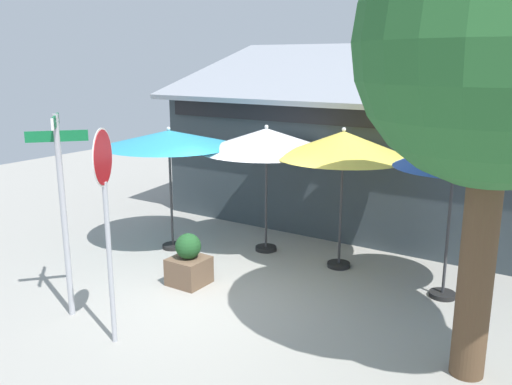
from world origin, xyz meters
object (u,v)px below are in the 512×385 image
Objects in this scene: patio_umbrella_ivory_center at (266,140)px; patio_umbrella_royal_blue_far_right at (455,155)px; stop_sign at (105,197)px; sidewalk_planter at (189,263)px; patio_umbrella_mustard_right at (343,145)px; street_sign_post at (62,196)px; patio_umbrella_teal_left at (169,139)px.

patio_umbrella_royal_blue_far_right is (3.71, -0.31, 0.10)m from patio_umbrella_ivory_center.
stop_sign is 3.25× the size of sidewalk_planter.
stop_sign reaches higher than patio_umbrella_mustard_right.
street_sign_post reaches higher than sidewalk_planter.
street_sign_post is at bearing -122.56° from patio_umbrella_mustard_right.
stop_sign is 4.37m from patio_umbrella_ivory_center.
stop_sign is at bearing -78.44° from sidewalk_planter.
patio_umbrella_teal_left is (-0.75, 3.18, 0.42)m from street_sign_post.
street_sign_post is 1.16× the size of patio_umbrella_mustard_right.
patio_umbrella_royal_blue_far_right reaches higher than patio_umbrella_ivory_center.
street_sign_post reaches higher than stop_sign.
street_sign_post is 4.28m from patio_umbrella_ivory_center.
street_sign_post is at bearing -140.66° from patio_umbrella_royal_blue_far_right.
patio_umbrella_mustard_right is (1.67, -0.02, 0.05)m from patio_umbrella_ivory_center.
street_sign_post reaches higher than patio_umbrella_mustard_right.
patio_umbrella_mustard_right reaches higher than patio_umbrella_teal_left.
patio_umbrella_mustard_right is 2.06m from patio_umbrella_royal_blue_far_right.
street_sign_post is at bearing -111.46° from sidewalk_planter.
street_sign_post is 1.03× the size of stop_sign.
street_sign_post is 1.16× the size of patio_umbrella_ivory_center.
patio_umbrella_royal_blue_far_right is 4.81m from sidewalk_planter.
street_sign_post is at bearing 169.81° from stop_sign.
patio_umbrella_mustard_right is (3.39, 0.95, 0.04)m from patio_umbrella_teal_left.
stop_sign is at bearing -130.70° from patio_umbrella_royal_blue_far_right.
patio_umbrella_ivory_center is 2.95m from sidewalk_planter.
patio_umbrella_teal_left is 0.98× the size of patio_umbrella_royal_blue_far_right.
patio_umbrella_ivory_center is at bearing 76.85° from street_sign_post.
sidewalk_planter is at bearing 101.56° from stop_sign.
stop_sign is at bearing -87.03° from patio_umbrella_ivory_center.
patio_umbrella_ivory_center is at bearing 175.15° from patio_umbrella_royal_blue_far_right.
sidewalk_planter is at bearing 68.54° from street_sign_post.
stop_sign is (1.20, -0.21, 0.20)m from street_sign_post.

